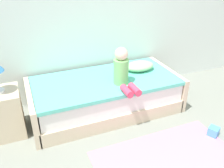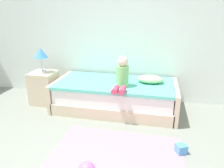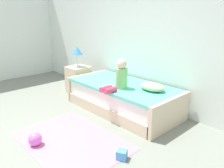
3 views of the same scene
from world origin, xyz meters
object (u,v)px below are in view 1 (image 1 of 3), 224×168
Objects in this scene: nightstand at (4,113)px; child_figure at (123,71)px; pillow at (140,66)px; bed at (105,95)px; toy_block at (213,131)px.

nightstand is 1.57m from child_figure.
nightstand is at bearing 172.35° from child_figure.
pillow reaches higher than nightstand.
toy_block is (1.05, -1.06, -0.19)m from bed.
nightstand is at bearing -178.89° from bed.
nightstand is 2.63m from toy_block.
child_figure is 1.38m from toy_block.
child_figure is (0.16, -0.23, 0.46)m from bed.
child_figure is at bearing -7.65° from nightstand.
child_figure is at bearing -142.97° from pillow.
nightstand reaches higher than toy_block.
bed is at bearing 1.11° from nightstand.
child_figure is at bearing -55.56° from bed.
nightstand is 5.04× the size of toy_block.
pillow is at bearing 111.49° from toy_block.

